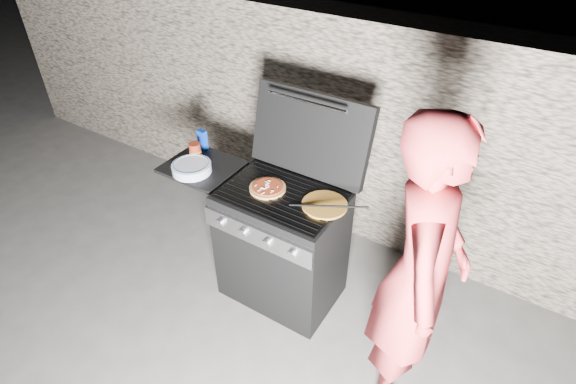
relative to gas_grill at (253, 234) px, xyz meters
The scene contains 10 objects.
ground 0.52m from the gas_grill, ahead, with size 50.00×50.00×0.00m, color #42403F.
stone_wall 1.17m from the gas_grill, 76.61° to the left, with size 8.00×0.35×1.80m, color gray.
gas_grill is the anchor object (origin of this frame).
pizza_topped 0.49m from the gas_grill, ahead, with size 0.24×0.24×0.03m, color tan, non-canonical shape.
pizza_plain 0.71m from the gas_grill, ahead, with size 0.29×0.29×0.02m, color gold.
sauce_jar 0.72m from the gas_grill, behind, with size 0.08×0.08×0.13m, color maroon.
blue_carton 0.79m from the gas_grill, 161.77° to the left, with size 0.07×0.04×0.15m, color #072C9D.
plate_stack 0.64m from the gas_grill, 167.01° to the right, with size 0.27×0.27×0.06m, color silver.
person 1.34m from the gas_grill, 10.01° to the right, with size 0.68×0.44×1.85m, color #BF3237.
tongs 0.77m from the gas_grill, ahead, with size 0.01×0.01×0.49m, color black.
Camera 1 is at (1.26, -1.93, 2.64)m, focal length 28.00 mm.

